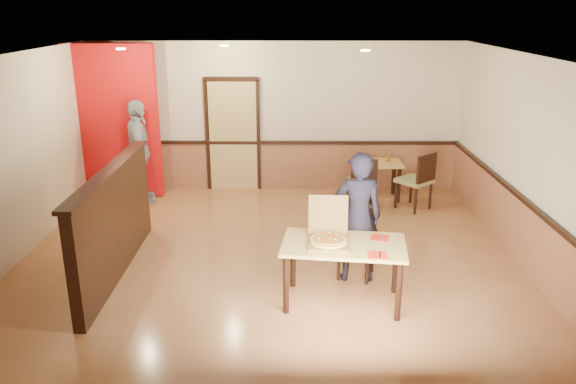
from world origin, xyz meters
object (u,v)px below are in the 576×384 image
main_table (344,252)px  diner (358,217)px  condiment (388,158)px  diner_chair (358,239)px  side_table (384,171)px  side_chair_right (418,179)px  passerby (139,152)px  side_chair_left (363,181)px  pizza_box (328,238)px

main_table → diner: bearing=76.7°
condiment → diner: bearing=-105.7°
diner_chair → side_table: size_ratio=1.31×
main_table → side_table: 4.01m
side_chair_right → passerby: (-4.91, 0.40, 0.36)m
main_table → diner_chair: diner_chair is taller
side_table → passerby: size_ratio=0.37×
condiment → diner_chair: bearing=-105.9°
main_table → condiment: bearing=80.5°
side_chair_left → pizza_box: bearing=78.4°
diner → pizza_box: bearing=52.3°
side_chair_left → passerby: size_ratio=0.51×
side_chair_left → main_table: bearing=81.6°
main_table → side_chair_left: (0.63, 3.24, -0.14)m
main_table → passerby: size_ratio=0.82×
side_chair_left → passerby: bearing=-3.4°
side_table → condiment: size_ratio=4.67×
diner_chair → diner: bearing=-84.0°
diner_chair → side_chair_right: 2.83m
side_chair_left → side_chair_right: 0.95m
main_table → side_chair_left: size_ratio=1.60×
pizza_box → condiment: pizza_box is taller
main_table → diner: size_ratio=0.89×
side_chair_right → diner: 2.98m
diner → side_chair_right: bearing=-120.1°
side_table → diner: 3.38m
side_chair_left → pizza_box: pizza_box is taller
passerby → condiment: 4.49m
main_table → side_table: bearing=81.4°
diner → pizza_box: size_ratio=2.99×
main_table → diner: diner is taller
side_chair_left → passerby: 3.99m
diner_chair → side_chair_left: 2.51m
main_table → condiment: size_ratio=10.27×
passerby → pizza_box: passerby is taller
diner → side_table: bearing=-107.7°
side_chair_right → pizza_box: size_ratio=1.80×
diner_chair → side_table: 3.21m
side_chair_left → passerby: passerby is taller
main_table → passerby: bearing=139.3°
main_table → side_chair_left: bearing=86.1°
passerby → pizza_box: size_ratio=3.23×
side_chair_right → side_table: size_ratio=1.49×
diner_chair → condiment: (0.89, 3.14, 0.27)m
side_chair_left → passerby: (-3.95, 0.41, 0.41)m
side_table → side_chair_right: bearing=-50.5°
side_chair_left → pizza_box: 3.33m
diner → condiment: 3.41m
passerby → side_chair_left: bearing=-114.5°
diner_chair → condiment: size_ratio=6.11×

